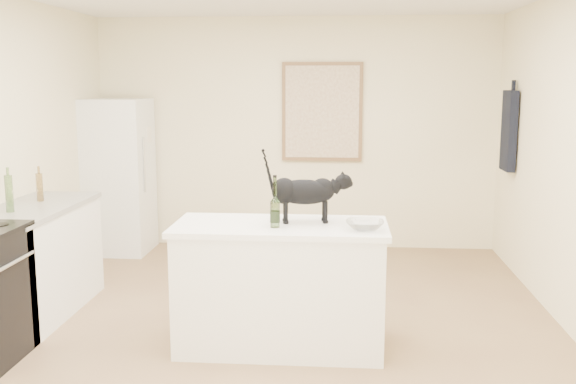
{
  "coord_description": "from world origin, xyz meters",
  "views": [
    {
      "loc": [
        0.52,
        -4.68,
        1.89
      ],
      "look_at": [
        0.15,
        -0.15,
        1.12
      ],
      "focal_mm": 40.95,
      "sensor_mm": 36.0,
      "label": 1
    }
  ],
  "objects_px": {
    "black_cat": "(304,195)",
    "glass_bowl": "(365,225)",
    "fridge": "(118,176)",
    "wine_bottle": "(275,205)"
  },
  "relations": [
    {
      "from": "wine_bottle",
      "to": "glass_bowl",
      "type": "xyz_separation_m",
      "value": [
        0.61,
        -0.03,
        -0.13
      ]
    },
    {
      "from": "fridge",
      "to": "wine_bottle",
      "type": "distance_m",
      "value": 3.34
    },
    {
      "from": "black_cat",
      "to": "fridge",
      "type": "bearing_deg",
      "value": 123.48
    },
    {
      "from": "fridge",
      "to": "black_cat",
      "type": "xyz_separation_m",
      "value": [
        2.21,
        -2.48,
        0.25
      ]
    },
    {
      "from": "fridge",
      "to": "glass_bowl",
      "type": "bearing_deg",
      "value": -45.56
    },
    {
      "from": "black_cat",
      "to": "wine_bottle",
      "type": "bearing_deg",
      "value": -145.45
    },
    {
      "from": "wine_bottle",
      "to": "glass_bowl",
      "type": "distance_m",
      "value": 0.63
    },
    {
      "from": "black_cat",
      "to": "glass_bowl",
      "type": "height_order",
      "value": "black_cat"
    },
    {
      "from": "black_cat",
      "to": "glass_bowl",
      "type": "bearing_deg",
      "value": -34.05
    },
    {
      "from": "fridge",
      "to": "black_cat",
      "type": "height_order",
      "value": "fridge"
    }
  ]
}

